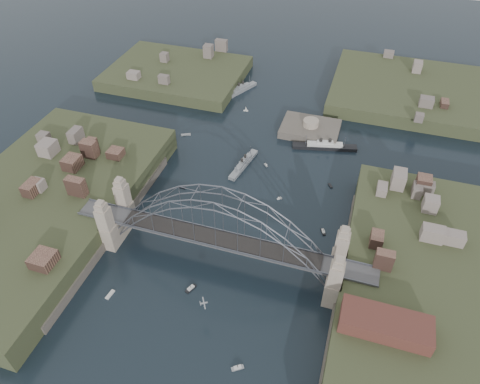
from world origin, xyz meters
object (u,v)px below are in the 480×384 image
object	(u,v)px
naval_cruiser_near	(243,164)
ocean_liner	(325,146)
fort_island	(310,133)
naval_cruiser_far	(241,90)
bridge	(219,229)
wharf_shed	(386,324)

from	to	relation	value
naval_cruiser_near	ocean_liner	xyz separation A→B (m)	(25.49, 19.01, 0.06)
naval_cruiser_near	fort_island	bearing A→B (deg)	56.60
fort_island	naval_cruiser_far	xyz separation A→B (m)	(-35.00, 22.11, 1.29)
naval_cruiser_far	bridge	bearing A→B (deg)	-75.98
bridge	ocean_liner	xyz separation A→B (m)	(19.13, 61.16, -11.43)
wharf_shed	naval_cruiser_near	bearing A→B (deg)	131.89
naval_cruiser_near	naval_cruiser_far	bearing A→B (deg)	108.42
fort_island	wharf_shed	world-z (taller)	wharf_shed
bridge	fort_island	size ratio (longest dim) A/B	3.82
naval_cruiser_near	naval_cruiser_far	distance (m)	52.66
fort_island	naval_cruiser_near	world-z (taller)	fort_island
bridge	wharf_shed	xyz separation A→B (m)	(44.00, -14.00, -2.32)
bridge	naval_cruiser_far	bearing A→B (deg)	104.02
naval_cruiser_far	fort_island	bearing A→B (deg)	-32.28
fort_island	naval_cruiser_far	world-z (taller)	naval_cruiser_far
bridge	wharf_shed	distance (m)	46.23
bridge	ocean_liner	distance (m)	65.09
ocean_liner	wharf_shed	bearing A→B (deg)	-71.69
naval_cruiser_far	ocean_liner	bearing A→B (deg)	-36.30
naval_cruiser_near	ocean_liner	distance (m)	31.80
fort_island	wharf_shed	distance (m)	90.48
wharf_shed	ocean_liner	bearing A→B (deg)	108.31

